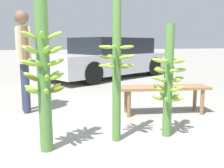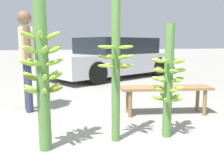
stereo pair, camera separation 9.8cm
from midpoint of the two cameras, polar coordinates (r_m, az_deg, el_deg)
The scene contains 7 objects.
ground_plane at distance 2.81m, azimuth 2.68°, elevation -14.76°, with size 80.00×80.00×0.00m, color gray.
banana_stalk_left at distance 2.68m, azimuth -14.61°, elevation 2.42°, with size 0.46×0.46×1.59m.
banana_stalk_center at distance 2.85m, azimuth 1.87°, elevation 3.80°, with size 0.42×0.41×1.68m.
banana_stalk_right at distance 3.08m, azimuth 13.63°, elevation 0.69°, with size 0.42×0.42×1.38m.
vendor_person at distance 4.37m, azimuth -18.42°, elevation 6.85°, with size 0.25×0.64×1.66m.
market_bench at distance 4.13m, azimuth 12.85°, elevation -1.52°, with size 1.51×0.65×0.45m.
parked_car at distance 8.41m, azimuth 0.82°, elevation 5.94°, with size 4.82×3.64×1.31m.
Camera 2 is at (-0.77, -2.45, 1.15)m, focal length 40.00 mm.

